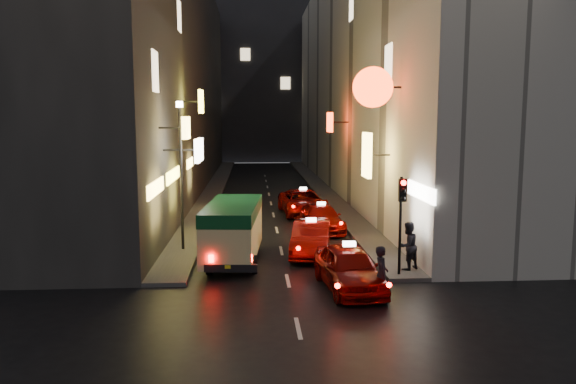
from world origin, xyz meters
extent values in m
cube|color=#3C3937|center=(-8.00, 34.00, 9.00)|extent=(6.00, 52.00, 18.00)
cube|color=#FFD259|center=(-3.90, 12.52, 5.30)|extent=(0.18, 1.51, 0.91)
cube|color=white|center=(-3.49, 13.49, 4.33)|extent=(0.18, 2.33, 0.98)
cube|color=yellow|center=(-3.98, 20.42, 6.56)|extent=(0.18, 1.34, 1.27)
cube|color=#FFD259|center=(-4.98, 11.23, 3.00)|extent=(0.10, 3.47, 0.55)
cube|color=yellow|center=(-4.98, 16.09, 3.00)|extent=(0.10, 4.06, 0.55)
cube|color=#FFD259|center=(-4.98, 23.27, 3.00)|extent=(0.10, 2.78, 0.55)
cube|color=#FFE5B2|center=(-4.99, 12.00, 7.50)|extent=(0.06, 1.30, 1.60)
cube|color=#FFE5B2|center=(-4.99, 20.00, 11.00)|extent=(0.06, 1.30, 1.60)
cube|color=beige|center=(8.00, 34.00, 9.00)|extent=(6.00, 52.00, 18.00)
cylinder|color=red|center=(3.81, 12.75, 6.96)|extent=(1.68, 0.18, 1.68)
cube|color=#FFD259|center=(3.94, 14.35, 4.03)|extent=(0.18, 1.42, 2.02)
cube|color=red|center=(3.79, 25.51, 5.41)|extent=(0.18, 1.72, 1.26)
cube|color=white|center=(4.98, 9.50, 3.00)|extent=(0.10, 3.18, 0.55)
cube|color=#FFE5B2|center=(4.99, 15.00, 8.20)|extent=(0.06, 1.30, 1.60)
cube|color=#FFE5B2|center=(4.99, 25.00, 12.50)|extent=(0.06, 1.30, 1.60)
cube|color=#2F2F33|center=(0.00, 66.00, 11.00)|extent=(30.00, 10.00, 22.00)
cube|color=#4E4A48|center=(-4.25, 34.00, 0.07)|extent=(1.50, 52.00, 0.15)
cube|color=#4E4A48|center=(4.25, 34.00, 0.07)|extent=(1.50, 52.00, 0.15)
cube|color=#D6CE86|center=(-2.00, 11.23, 1.34)|extent=(2.35, 5.58, 1.99)
cube|color=#0D421E|center=(-2.00, 11.23, 2.11)|extent=(2.37, 5.60, 0.50)
cube|color=black|center=(-2.00, 11.50, 1.54)|extent=(2.20, 3.41, 0.45)
cube|color=black|center=(-2.00, 8.56, 0.48)|extent=(1.87, 0.34, 0.27)
cube|color=#FF0A05|center=(-2.68, 8.49, 0.84)|extent=(0.16, 0.06, 0.25)
cube|color=#FF0A05|center=(-1.32, 8.49, 0.84)|extent=(0.16, 0.06, 0.25)
cylinder|color=black|center=(-2.83, 12.97, 0.34)|extent=(0.20, 0.69, 0.69)
cylinder|color=black|center=(-1.16, 9.49, 0.34)|extent=(0.20, 0.69, 0.69)
imported|color=#790703|center=(1.97, 7.39, 0.85)|extent=(2.78, 5.58, 1.71)
cube|color=white|center=(1.97, 7.39, 1.80)|extent=(0.44, 0.23, 0.16)
sphere|color=#FF0A05|center=(1.22, 4.95, 0.88)|extent=(0.16, 0.16, 0.16)
sphere|color=#FF0A05|center=(2.73, 4.95, 0.88)|extent=(0.16, 0.16, 0.16)
imported|color=#790703|center=(1.20, 12.19, 0.82)|extent=(2.91, 5.42, 1.64)
cube|color=white|center=(1.20, 12.19, 1.73)|extent=(0.44, 0.25, 0.16)
sphere|color=#FF0A05|center=(0.48, 9.85, 0.84)|extent=(0.16, 0.16, 0.16)
sphere|color=#FF0A05|center=(1.93, 9.85, 0.84)|extent=(0.16, 0.16, 0.16)
imported|color=#790703|center=(2.25, 17.22, 0.76)|extent=(2.34, 4.93, 1.52)
cube|color=white|center=(2.25, 17.22, 1.61)|extent=(0.43, 0.21, 0.16)
sphere|color=#FF0A05|center=(1.58, 15.05, 0.78)|extent=(0.16, 0.16, 0.16)
sphere|color=#FF0A05|center=(2.93, 15.05, 0.78)|extent=(0.16, 0.16, 0.16)
imported|color=#790703|center=(1.76, 22.02, 0.85)|extent=(2.66, 5.54, 1.71)
cube|color=white|center=(1.76, 22.02, 1.80)|extent=(0.43, 0.22, 0.16)
sphere|color=#FF0A05|center=(1.00, 19.58, 0.88)|extent=(0.16, 0.16, 0.16)
sphere|color=#FF0A05|center=(2.51, 19.58, 0.88)|extent=(0.16, 0.16, 0.16)
imported|color=black|center=(2.76, 6.05, 1.01)|extent=(0.47, 0.69, 2.01)
imported|color=black|center=(4.46, 9.18, 1.16)|extent=(0.89, 0.80, 2.01)
cylinder|color=black|center=(4.00, 8.60, 1.90)|extent=(0.10, 0.10, 3.50)
cube|color=black|center=(4.00, 8.42, 3.20)|extent=(0.26, 0.18, 0.80)
sphere|color=#FF0A05|center=(4.00, 8.31, 3.47)|extent=(0.18, 0.18, 0.18)
sphere|color=black|center=(4.00, 8.31, 3.20)|extent=(0.17, 0.17, 0.17)
sphere|color=black|center=(4.00, 8.31, 2.93)|extent=(0.17, 0.17, 0.17)
cylinder|color=black|center=(-4.20, 13.00, 3.15)|extent=(0.12, 0.12, 6.00)
cylinder|color=#FFE5BF|center=(-4.20, 13.00, 6.25)|extent=(0.28, 0.28, 0.25)
camera|label=1|loc=(-1.21, -10.63, 5.71)|focal=35.00mm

